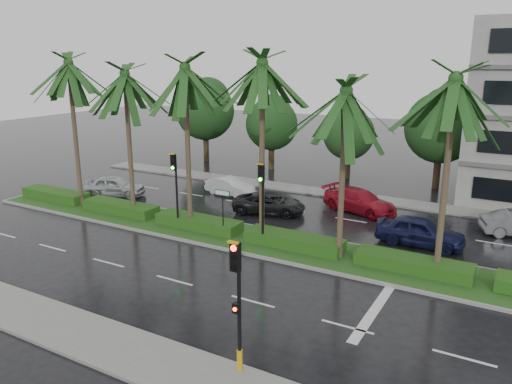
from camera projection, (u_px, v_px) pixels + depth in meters
The scene contains 17 objects.
ground at pixel (234, 245), 26.26m from camera, with size 120.00×120.00×0.00m, color black.
near_sidewalk at pixel (82, 334), 17.67m from camera, with size 40.00×2.40×0.12m, color slate.
far_sidewalk at pixel (321, 192), 36.33m from camera, with size 40.00×2.00×0.12m, color slate.
median at pixel (244, 238), 27.08m from camera, with size 36.00×4.00×0.15m.
hedge at pixel (244, 231), 26.98m from camera, with size 35.20×1.40×0.60m.
lane_markings at pixel (282, 259), 24.45m from camera, with size 34.00×13.06×0.01m.
palm_row at pixel (222, 85), 25.57m from camera, with size 26.30×4.20×9.96m.
signal_near at pixel (238, 302), 14.86m from camera, with size 0.34×0.45×4.36m.
signal_median_left at pixel (175, 180), 27.62m from camera, with size 0.34×0.42×4.36m.
signal_median_right at pixel (262, 192), 25.01m from camera, with size 0.34×0.42×4.36m.
street_sign at pixel (222, 201), 26.58m from camera, with size 0.95×0.09×2.60m.
bg_trees at pixel (354, 120), 39.66m from camera, with size 33.35×5.42×7.83m.
car_silver at pixel (115, 186), 35.34m from camera, with size 4.25×1.71×1.45m, color silver.
car_white at pixel (230, 186), 35.67m from camera, with size 3.79×1.32×1.25m, color silver.
car_darkgrey at pixel (269, 204), 31.44m from camera, with size 4.56×2.10×1.27m, color black.
car_red at pixel (360, 201), 31.71m from camera, with size 4.97×2.02×1.44m, color maroon.
car_blue at pixel (420, 231), 26.02m from camera, with size 4.50×1.81×1.53m, color #171A45.
Camera 1 is at (13.12, -20.87, 9.53)m, focal length 35.00 mm.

